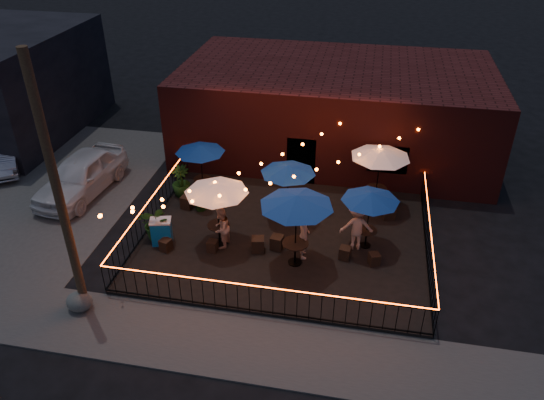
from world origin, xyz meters
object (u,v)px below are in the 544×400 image
Objects in this scene: cafe_table_2 at (297,202)px; cafe_table_3 at (288,170)px; cafe_table_5 at (381,153)px; cooler at (162,231)px; cafe_table_1 at (200,149)px; cafe_table_4 at (371,197)px; cafe_table_0 at (216,189)px; utility_pole at (58,196)px; boulder at (79,302)px.

cafe_table_2 is 2.82m from cafe_table_3.
cafe_table_5 is 8.54m from cooler.
cafe_table_1 is 1.17× the size of cafe_table_3.
cafe_table_1 is 7.12m from cafe_table_4.
cafe_table_2 is 2.73m from cafe_table_4.
cafe_table_2 reaches higher than cafe_table_0.
utility_pole is 7.43m from cafe_table_1.
cafe_table_4 is 2.81m from cafe_table_5.
cafe_table_1 is (1.60, 7.02, -1.85)m from utility_pole.
utility_pole reaches higher than cafe_table_2.
cafe_table_5 is at bearing 13.30° from cooler.
cafe_table_5 is 2.90× the size of cooler.
cafe_table_0 is at bearing -171.24° from cafe_table_4.
cafe_table_4 is 0.79× the size of cafe_table_5.
cafe_table_5 reaches higher than cafe_table_0.
cafe_table_1 is 3.93m from cooler.
cafe_table_0 is at bearing -146.27° from cafe_table_5.
cooler is at bearing -170.29° from cafe_table_4.
cooler reaches higher than boulder.
cafe_table_5 reaches higher than cafe_table_1.
cafe_table_5 is at bearing 24.87° from cafe_table_3.
boulder is at bearing -150.34° from cafe_table_4.
cafe_table_0 is 6.44m from cafe_table_5.
cafe_table_2 is at bearing -17.89° from cooler.
cafe_table_2 is (4.42, -3.83, 0.43)m from cafe_table_1.
utility_pole is 9.68m from cafe_table_4.
cafe_table_2 is 0.96× the size of cafe_table_5.
boulder is (-5.37, -6.05, -1.88)m from cafe_table_3.
cooler is at bearing -151.39° from cafe_table_5.
cooler is 1.14× the size of boulder.
cafe_table_2 is 1.20× the size of cafe_table_3.
cooler is 3.80m from boulder.
cafe_table_2 is (6.02, 3.18, -1.42)m from utility_pole.
boulder is at bearing -138.77° from cafe_table_5.
cafe_table_4 is at bearing -95.07° from cafe_table_5.
cafe_table_1 is 2.71× the size of cooler.
boulder is (-8.38, -4.77, -1.82)m from cafe_table_4.
utility_pole is 3.04× the size of cafe_table_1.
utility_pole reaches higher than cafe_table_1.
boulder is at bearing -131.58° from cafe_table_3.
cafe_table_0 is 1.12× the size of cafe_table_3.
utility_pole reaches higher than cafe_table_3.
cafe_table_2 is at bearing -40.94° from cafe_table_1.
cafe_table_1 is at bearing 116.64° from cafe_table_0.
boulder is (-6.09, -3.34, -2.24)m from cafe_table_2.
cafe_table_5 is at bearing 3.17° from cafe_table_1.
cafe_table_5 is (2.54, 4.22, -0.14)m from cafe_table_2.
utility_pole is 3.55× the size of cafe_table_3.
utility_pole is at bearing 66.22° from boulder.
cafe_table_1 reaches higher than cooler.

